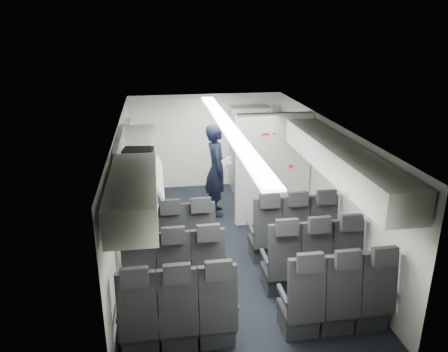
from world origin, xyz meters
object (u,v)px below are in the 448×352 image
object	(u,v)px
seat_row_mid	(244,270)
boarding_door	(131,170)
flight_attendant	(216,170)
carry_on_bag	(139,157)
seat_row_front	(233,240)
galley_unit	(249,148)
seat_row_rear	(259,310)

from	to	relation	value
seat_row_mid	boarding_door	world-z (taller)	boarding_door
flight_attendant	carry_on_bag	bearing A→B (deg)	144.32
seat_row_mid	flight_attendant	size ratio (longest dim) A/B	1.81
seat_row_front	galley_unit	xyz separation A→B (m)	(0.95, 3.25, 0.55)
seat_row_rear	carry_on_bag	distance (m)	2.75
carry_on_bag	seat_row_mid	bearing A→B (deg)	-28.58
galley_unit	carry_on_bag	distance (m)	4.01
seat_row_mid	flight_attendant	distance (m)	2.89
seat_row_rear	galley_unit	size ratio (longest dim) A/B	1.75
seat_row_front	galley_unit	size ratio (longest dim) A/B	1.75
seat_row_front	boarding_door	bearing A→B (deg)	128.16
seat_row_mid	seat_row_front	bearing A→B (deg)	90.00
flight_attendant	boarding_door	bearing A→B (deg)	86.77
seat_row_mid	boarding_door	distance (m)	3.45
seat_row_rear	flight_attendant	size ratio (longest dim) A/B	1.81
boarding_door	seat_row_mid	bearing A→B (deg)	-61.23
seat_row_rear	flight_attendant	xyz separation A→B (m)	(0.01, 3.75, 0.52)
flight_attendant	carry_on_bag	distance (m)	2.47
galley_unit	seat_row_front	bearing A→B (deg)	-106.28
seat_row_mid	seat_row_rear	distance (m)	0.90
galley_unit	flight_attendant	world-z (taller)	galley_unit
seat_row_front	flight_attendant	size ratio (longest dim) A/B	1.81
boarding_door	carry_on_bag	xyz separation A→B (m)	(0.25, -1.97, 0.85)
seat_row_rear	carry_on_bag	world-z (taller)	carry_on_bag
seat_row_mid	galley_unit	world-z (taller)	galley_unit
seat_row_front	carry_on_bag	distance (m)	1.98
boarding_door	flight_attendant	distance (m)	1.65
seat_row_rear	carry_on_bag	xyz separation A→B (m)	(-1.39, 1.91, 1.40)
boarding_door	carry_on_bag	world-z (taller)	carry_on_bag
seat_row_rear	seat_row_mid	bearing A→B (deg)	90.00
seat_row_mid	flight_attendant	bearing A→B (deg)	89.80
galley_unit	flight_attendant	xyz separation A→B (m)	(-0.94, -1.31, -0.03)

